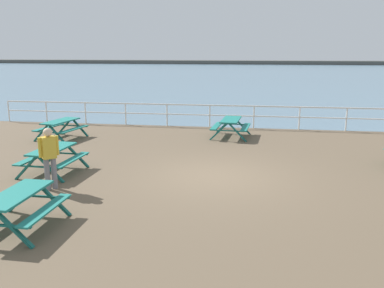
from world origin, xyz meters
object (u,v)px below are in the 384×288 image
object	(u,v)px
picnic_table_far_right	(231,123)
picnic_table_seaward	(52,154)
visitor	(49,155)
picnic_table_near_left	(61,125)
picnic_table_corner	(17,202)

from	to	relation	value
picnic_table_far_right	picnic_table_seaward	xyz separation A→B (m)	(-4.97, -6.04, 0.00)
visitor	picnic_table_far_right	bearing A→B (deg)	106.57
picnic_table_near_left	visitor	world-z (taller)	visitor
picnic_table_corner	picnic_table_far_right	bearing A→B (deg)	-20.77
picnic_table_near_left	picnic_table_corner	bearing A→B (deg)	-149.18
picnic_table_seaward	picnic_table_far_right	bearing A→B (deg)	-36.57
picnic_table_seaward	picnic_table_corner	xyz separation A→B (m)	(1.16, -3.76, 0.00)
picnic_table_near_left	picnic_table_far_right	distance (m)	7.11
picnic_table_near_left	picnic_table_corner	world-z (taller)	same
picnic_table_corner	visitor	world-z (taller)	visitor
picnic_table_near_left	picnic_table_seaward	bearing A→B (deg)	-146.42
picnic_table_far_right	visitor	xyz separation A→B (m)	(-4.33, -7.40, 0.36)
picnic_table_near_left	picnic_table_seaward	xyz separation A→B (m)	(1.99, -4.60, 0.00)
picnic_table_seaward	visitor	size ratio (longest dim) A/B	1.13
picnic_table_seaward	picnic_table_corner	size ratio (longest dim) A/B	1.03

